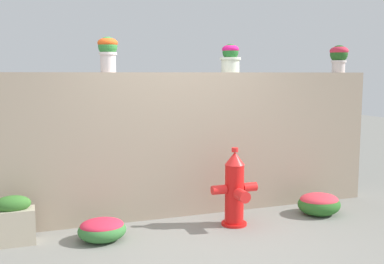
# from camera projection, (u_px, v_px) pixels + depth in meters

# --- Properties ---
(ground_plane) EXTENTS (24.00, 24.00, 0.00)m
(ground_plane) POSITION_uv_depth(u_px,v_px,m) (210.00, 246.00, 4.77)
(ground_plane) COLOR gray
(stone_wall) EXTENTS (5.49, 0.33, 1.81)m
(stone_wall) POSITION_uv_depth(u_px,v_px,m) (175.00, 144.00, 5.80)
(stone_wall) COLOR tan
(stone_wall) RESTS_ON ground
(potted_plant_1) EXTENTS (0.24, 0.24, 0.42)m
(potted_plant_1) POSITION_uv_depth(u_px,v_px,m) (108.00, 50.00, 5.35)
(potted_plant_1) COLOR silver
(potted_plant_1) RESTS_ON stone_wall
(potted_plant_2) EXTENTS (0.28, 0.28, 0.37)m
(potted_plant_2) POSITION_uv_depth(u_px,v_px,m) (230.00, 57.00, 5.91)
(potted_plant_2) COLOR silver
(potted_plant_2) RESTS_ON stone_wall
(potted_plant_3) EXTENTS (0.26, 0.26, 0.38)m
(potted_plant_3) POSITION_uv_depth(u_px,v_px,m) (339.00, 56.00, 6.45)
(potted_plant_3) COLOR silver
(potted_plant_3) RESTS_ON stone_wall
(fire_hydrant) EXTENTS (0.57, 0.45, 0.94)m
(fire_hydrant) POSITION_uv_depth(u_px,v_px,m) (235.00, 190.00, 5.39)
(fire_hydrant) COLOR red
(fire_hydrant) RESTS_ON ground
(flower_bush_left) EXTENTS (0.52, 0.47, 0.25)m
(flower_bush_left) POSITION_uv_depth(u_px,v_px,m) (102.00, 229.00, 4.93)
(flower_bush_left) COLOR #387838
(flower_bush_left) RESTS_ON ground
(flower_bush_right) EXTENTS (0.56, 0.50, 0.28)m
(flower_bush_right) POSITION_uv_depth(u_px,v_px,m) (319.00, 203.00, 5.85)
(flower_bush_right) COLOR #2C6826
(flower_bush_right) RESTS_ON ground
(planter_box) EXTENTS (0.44, 0.24, 0.53)m
(planter_box) POSITION_uv_depth(u_px,v_px,m) (13.00, 221.00, 4.81)
(planter_box) COLOR #B5A890
(planter_box) RESTS_ON ground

